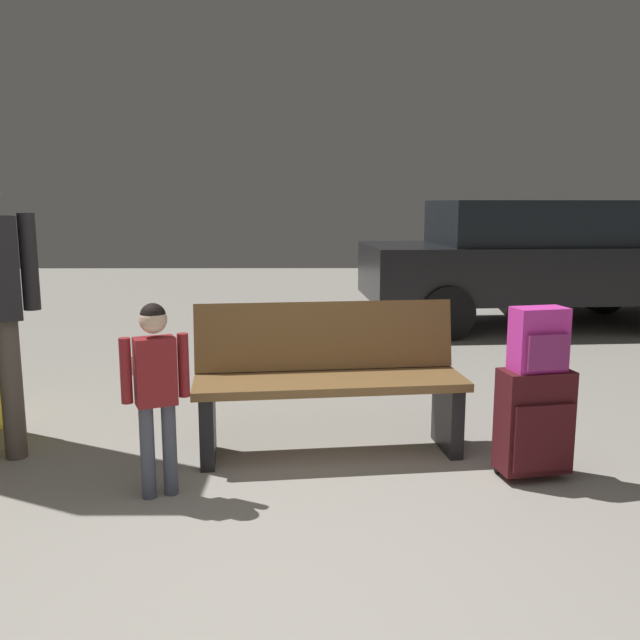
{
  "coord_description": "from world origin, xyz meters",
  "views": [
    {
      "loc": [
        0.14,
        -2.35,
        1.49
      ],
      "look_at": [
        0.17,
        1.3,
        0.85
      ],
      "focal_mm": 37.82,
      "sensor_mm": 36.0,
      "label": 1
    }
  ],
  "objects_px": {
    "parked_car_side": "(636,251)",
    "child": "(155,379)",
    "backpack_bright": "(539,340)",
    "suitcase": "(534,422)",
    "parked_car_near": "(533,260)",
    "bench": "(329,379)"
  },
  "relations": [
    {
      "from": "suitcase",
      "to": "parked_car_side",
      "type": "distance_m",
      "value": 6.92
    },
    {
      "from": "bench",
      "to": "parked_car_side",
      "type": "relative_size",
      "value": 0.39
    },
    {
      "from": "backpack_bright",
      "to": "parked_car_side",
      "type": "xyz_separation_m",
      "value": [
        3.36,
        6.03,
        0.03
      ]
    },
    {
      "from": "backpack_bright",
      "to": "parked_car_side",
      "type": "height_order",
      "value": "parked_car_side"
    },
    {
      "from": "suitcase",
      "to": "child",
      "type": "relative_size",
      "value": 0.6
    },
    {
      "from": "suitcase",
      "to": "backpack_bright",
      "type": "bearing_deg",
      "value": -60.41
    },
    {
      "from": "suitcase",
      "to": "backpack_bright",
      "type": "height_order",
      "value": "backpack_bright"
    },
    {
      "from": "backpack_bright",
      "to": "suitcase",
      "type": "bearing_deg",
      "value": 119.59
    },
    {
      "from": "suitcase",
      "to": "backpack_bright",
      "type": "distance_m",
      "value": 0.45
    },
    {
      "from": "child",
      "to": "parked_car_side",
      "type": "xyz_separation_m",
      "value": [
        5.35,
        6.24,
        0.19
      ]
    },
    {
      "from": "suitcase",
      "to": "parked_car_near",
      "type": "xyz_separation_m",
      "value": [
        1.45,
        4.64,
        0.48
      ]
    },
    {
      "from": "backpack_bright",
      "to": "parked_car_near",
      "type": "xyz_separation_m",
      "value": [
        1.45,
        4.64,
        0.03
      ]
    },
    {
      "from": "parked_car_side",
      "to": "child",
      "type": "bearing_deg",
      "value": -130.57
    },
    {
      "from": "bench",
      "to": "suitcase",
      "type": "xyz_separation_m",
      "value": [
        1.11,
        -0.44,
        -0.12
      ]
    },
    {
      "from": "parked_car_near",
      "to": "backpack_bright",
      "type": "bearing_deg",
      "value": -107.34
    },
    {
      "from": "backpack_bright",
      "to": "child",
      "type": "height_order",
      "value": "child"
    },
    {
      "from": "child",
      "to": "parked_car_side",
      "type": "distance_m",
      "value": 8.22
    },
    {
      "from": "child",
      "to": "parked_car_side",
      "type": "bearing_deg",
      "value": 49.43
    },
    {
      "from": "parked_car_side",
      "to": "parked_car_near",
      "type": "relative_size",
      "value": 1.02
    },
    {
      "from": "bench",
      "to": "child",
      "type": "height_order",
      "value": "child"
    },
    {
      "from": "bench",
      "to": "parked_car_near",
      "type": "height_order",
      "value": "parked_car_near"
    },
    {
      "from": "bench",
      "to": "suitcase",
      "type": "distance_m",
      "value": 1.2
    }
  ]
}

